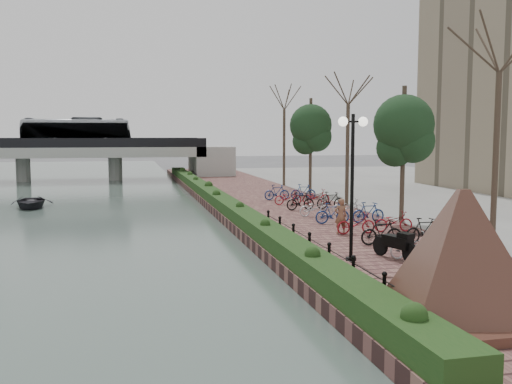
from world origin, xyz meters
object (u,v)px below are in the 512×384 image
object	(u,v)px
motorcycle	(395,243)
pedestrian	(341,216)
lamppost	(353,156)
boat	(31,202)
granite_monument	(461,254)

from	to	relation	value
motorcycle	pedestrian	bearing A→B (deg)	72.73
motorcycle	lamppost	bearing A→B (deg)	157.23
motorcycle	boat	size ratio (longest dim) A/B	0.47
pedestrian	boat	size ratio (longest dim) A/B	0.40
lamppost	motorcycle	bearing A→B (deg)	-6.09
boat	motorcycle	bearing A→B (deg)	-59.42
granite_monument	lamppost	bearing A→B (deg)	90.38
motorcycle	granite_monument	bearing A→B (deg)	-120.10
granite_monument	motorcycle	world-z (taller)	granite_monument
lamppost	pedestrian	distance (m)	5.92
granite_monument	pedestrian	size ratio (longest dim) A/B	3.72
granite_monument	boat	size ratio (longest dim) A/B	1.51
granite_monument	lamppost	size ratio (longest dim) A/B	1.15
boat	lamppost	bearing A→B (deg)	-62.06
granite_monument	lamppost	distance (m)	6.65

